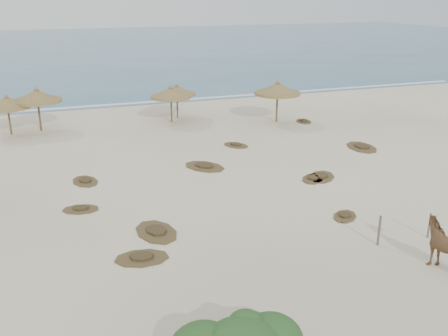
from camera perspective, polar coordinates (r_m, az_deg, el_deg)
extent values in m
plane|color=beige|center=(20.07, -0.60, -7.59)|extent=(160.00, 160.00, 0.00)
cube|color=#255771|center=(92.53, -16.43, 13.03)|extent=(200.00, 100.00, 0.01)
cube|color=white|center=(44.24, -11.80, 7.15)|extent=(70.00, 0.60, 0.01)
cylinder|color=brown|center=(36.60, -23.32, 5.10)|extent=(0.12, 0.12, 2.08)
cylinder|color=olive|center=(36.42, -23.50, 6.41)|extent=(3.60, 3.60, 0.18)
cone|color=olive|center=(36.35, -23.57, 6.91)|extent=(3.48, 3.48, 0.74)
cone|color=olive|center=(36.27, -23.66, 7.60)|extent=(0.36, 0.36, 0.22)
cylinder|color=brown|center=(36.90, -20.35, 5.76)|extent=(0.13, 0.13, 2.31)
cylinder|color=olive|center=(36.70, -20.53, 7.22)|extent=(3.36, 3.36, 0.20)
cone|color=olive|center=(36.63, -20.59, 7.77)|extent=(3.25, 3.25, 0.83)
cone|color=olive|center=(36.55, -20.69, 8.53)|extent=(0.40, 0.40, 0.24)
cylinder|color=brown|center=(38.50, -5.37, 7.18)|extent=(0.11, 0.11, 2.00)
cylinder|color=olive|center=(38.33, -5.41, 8.39)|extent=(3.58, 3.58, 0.17)
cone|color=olive|center=(38.27, -5.42, 8.85)|extent=(3.46, 3.46, 0.71)
cone|color=olive|center=(38.20, -5.44, 9.48)|extent=(0.34, 0.34, 0.21)
cylinder|color=brown|center=(37.15, -6.04, 6.79)|extent=(0.12, 0.12, 2.09)
cylinder|color=olive|center=(36.97, -6.09, 8.10)|extent=(3.68, 3.68, 0.18)
cone|color=olive|center=(36.91, -6.10, 8.60)|extent=(3.56, 3.56, 0.75)
cone|color=olive|center=(36.83, -6.13, 9.29)|extent=(0.36, 0.36, 0.22)
cylinder|color=brown|center=(37.20, 6.07, 7.02)|extent=(0.14, 0.14, 2.36)
cylinder|color=olive|center=(37.00, 6.12, 8.50)|extent=(3.90, 3.90, 0.20)
cone|color=olive|center=(36.93, 6.14, 9.06)|extent=(3.77, 3.77, 0.84)
cone|color=olive|center=(36.85, 6.17, 9.84)|extent=(0.41, 0.41, 0.25)
cylinder|color=brown|center=(19.88, 17.31, -6.85)|extent=(0.11, 0.11, 1.23)
cylinder|color=brown|center=(21.18, 22.40, -6.11)|extent=(0.08, 0.08, 1.03)
ellipsoid|color=#2D5926|center=(14.36, 3.02, -18.09)|extent=(1.29, 1.29, 0.97)
ellipsoid|color=#2D5926|center=(13.59, 2.47, -17.44)|extent=(0.97, 0.97, 0.73)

